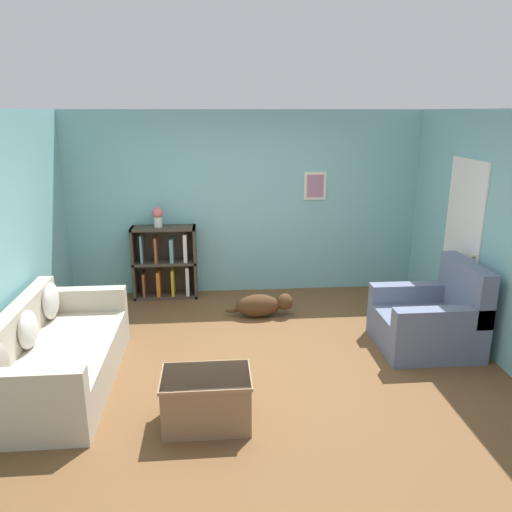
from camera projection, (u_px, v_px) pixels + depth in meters
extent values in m
plane|color=brown|center=(259.00, 360.00, 5.37)|extent=(14.00, 14.00, 0.00)
cube|color=#7AB7BC|center=(245.00, 203.00, 7.16)|extent=(5.60, 0.10, 2.60)
cube|color=silver|center=(315.00, 186.00, 7.11)|extent=(0.32, 0.02, 0.40)
cube|color=#A37089|center=(315.00, 186.00, 7.10)|extent=(0.24, 0.01, 0.32)
cube|color=#7AB7BC|center=(502.00, 238.00, 5.21)|extent=(0.10, 5.00, 2.60)
cube|color=white|center=(461.00, 246.00, 5.95)|extent=(0.02, 0.84, 2.05)
sphere|color=tan|center=(474.00, 256.00, 5.62)|extent=(0.05, 0.05, 0.05)
cube|color=#B7AD99|center=(62.00, 365.00, 4.84)|extent=(0.95, 2.02, 0.40)
cube|color=#B7AD99|center=(15.00, 329.00, 4.70)|extent=(0.16, 2.02, 0.39)
cube|color=#B7AD99|center=(23.00, 386.00, 3.86)|extent=(0.95, 0.16, 0.25)
cube|color=#B7AD99|center=(83.00, 299.00, 5.64)|extent=(0.95, 0.16, 0.25)
ellipsoid|color=beige|center=(28.00, 330.00, 4.71)|extent=(0.14, 0.37, 0.37)
ellipsoid|color=beige|center=(51.00, 301.00, 5.38)|extent=(0.14, 0.40, 0.40)
cube|color=#42382D|center=(134.00, 263.00, 7.03)|extent=(0.04, 0.31, 1.03)
cube|color=#42382D|center=(195.00, 262.00, 7.10)|extent=(0.04, 0.31, 1.03)
cube|color=#42382D|center=(166.00, 259.00, 7.20)|extent=(0.89, 0.02, 1.03)
cube|color=#42382D|center=(167.00, 295.00, 7.20)|extent=(0.89, 0.31, 0.04)
cube|color=#42382D|center=(165.00, 262.00, 7.06)|extent=(0.89, 0.31, 0.04)
cube|color=#42382D|center=(163.00, 228.00, 6.92)|extent=(0.89, 0.31, 0.04)
cube|color=brown|center=(144.00, 284.00, 7.12)|extent=(0.03, 0.23, 0.35)
cube|color=#60939E|center=(142.00, 248.00, 6.97)|extent=(0.03, 0.23, 0.40)
cube|color=orange|center=(159.00, 283.00, 7.13)|extent=(0.05, 0.23, 0.37)
cube|color=brown|center=(156.00, 249.00, 6.99)|extent=(0.03, 0.23, 0.36)
cube|color=gold|center=(173.00, 282.00, 7.14)|extent=(0.04, 0.23, 0.40)
cube|color=#60939E|center=(172.00, 250.00, 7.01)|extent=(0.05, 0.23, 0.33)
cube|color=silver|center=(188.00, 280.00, 7.16)|extent=(0.05, 0.23, 0.44)
cube|color=silver|center=(185.00, 247.00, 7.02)|extent=(0.05, 0.23, 0.40)
cube|color=slate|center=(424.00, 330.00, 5.61)|extent=(1.03, 0.96, 0.40)
cube|color=slate|center=(466.00, 288.00, 5.51)|extent=(0.18, 0.96, 0.59)
cube|color=slate|center=(442.00, 319.00, 5.15)|extent=(1.03, 0.18, 0.22)
cube|color=slate|center=(413.00, 292.00, 5.89)|extent=(1.03, 0.18, 0.22)
cube|color=#846647|center=(207.00, 399.00, 4.21)|extent=(0.73, 0.47, 0.46)
cube|color=#8F6E4D|center=(206.00, 377.00, 4.15)|extent=(0.75, 0.50, 0.03)
ellipsoid|color=#472D19|center=(258.00, 306.00, 6.46)|extent=(0.58, 0.27, 0.30)
sphere|color=#472D19|center=(285.00, 302.00, 6.48)|extent=(0.22, 0.22, 0.22)
ellipsoid|color=#472D19|center=(232.00, 311.00, 6.49)|extent=(0.20, 0.05, 0.05)
cylinder|color=silver|center=(158.00, 222.00, 6.89)|extent=(0.11, 0.11, 0.14)
sphere|color=#E06B70|center=(158.00, 212.00, 6.86)|extent=(0.15, 0.15, 0.15)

